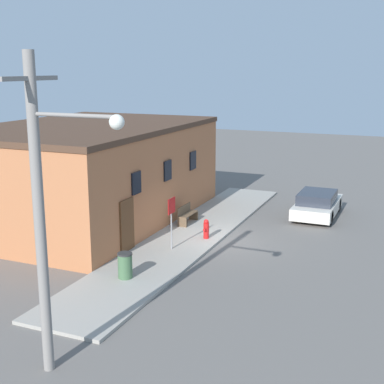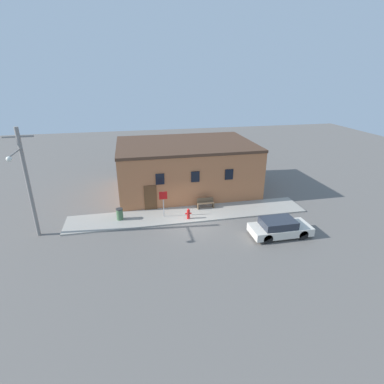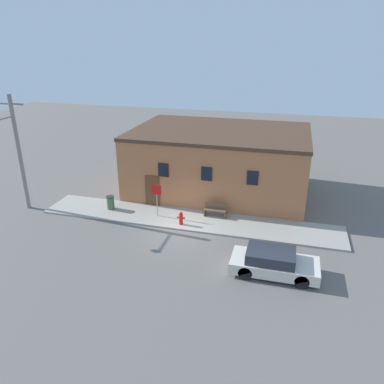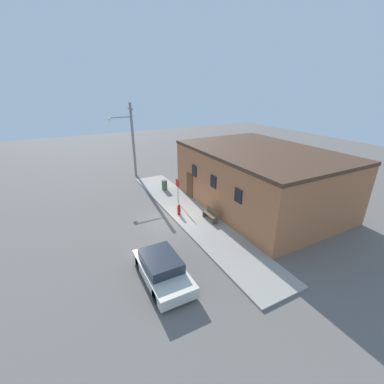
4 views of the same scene
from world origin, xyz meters
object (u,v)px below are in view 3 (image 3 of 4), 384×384
(parked_car, at_px, (273,262))
(stop_sign, at_px, (157,195))
(fire_hydrant, at_px, (181,218))
(trash_bin, at_px, (110,202))
(bench, at_px, (215,210))
(utility_pole, at_px, (17,150))

(parked_car, bearing_deg, stop_sign, 149.86)
(fire_hydrant, height_order, trash_bin, trash_bin)
(bench, bearing_deg, fire_hydrant, -136.84)
(trash_bin, height_order, utility_pole, utility_pole)
(bench, xyz_separation_m, utility_pole, (-12.50, -1.95, 3.56))
(parked_car, bearing_deg, utility_pole, 168.53)
(trash_bin, bearing_deg, utility_pole, -167.54)
(trash_bin, bearing_deg, stop_sign, -3.18)
(trash_bin, relative_size, parked_car, 0.21)
(trash_bin, distance_m, utility_pole, 6.69)
(stop_sign, relative_size, trash_bin, 2.33)
(trash_bin, bearing_deg, parked_car, -22.72)
(fire_hydrant, height_order, bench, bench)
(fire_hydrant, xyz_separation_m, bench, (1.78, 1.67, -0.01))
(fire_hydrant, relative_size, parked_car, 0.20)
(bench, distance_m, parked_car, 6.61)
(bench, bearing_deg, parked_car, -53.17)
(stop_sign, distance_m, bench, 3.84)
(stop_sign, bearing_deg, trash_bin, 176.82)
(fire_hydrant, distance_m, trash_bin, 5.25)
(utility_pole, bearing_deg, bench, 8.86)
(stop_sign, height_order, trash_bin, stop_sign)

